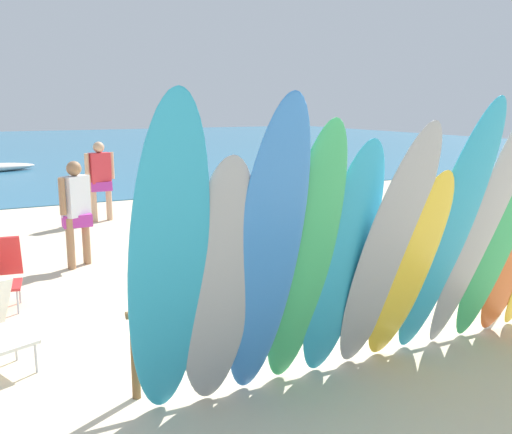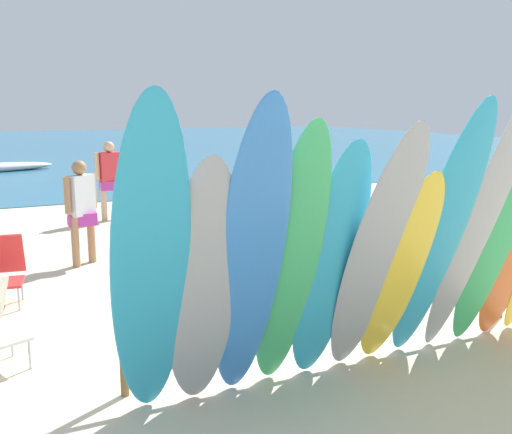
% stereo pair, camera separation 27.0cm
% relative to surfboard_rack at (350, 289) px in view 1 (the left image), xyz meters
% --- Properties ---
extents(ground, '(60.00, 60.00, 0.00)m').
position_rel_surfboard_rack_xyz_m(ground, '(0.00, 14.00, -0.62)').
color(ground, beige).
extents(ocean_water, '(60.00, 40.00, 0.02)m').
position_rel_surfboard_rack_xyz_m(ocean_water, '(0.00, 29.74, -0.61)').
color(ocean_water, teal).
rests_on(ocean_water, ground).
extents(surfboard_rack, '(4.36, 0.07, 0.75)m').
position_rel_surfboard_rack_xyz_m(surfboard_rack, '(0.00, 0.00, 0.00)').
color(surfboard_rack, brown).
rests_on(surfboard_rack, ground).
extents(surfboard_teal_0, '(0.65, 0.99, 2.49)m').
position_rel_surfboard_rack_xyz_m(surfboard_teal_0, '(-2.03, -0.66, 0.63)').
color(surfboard_teal_0, '#289EC6').
rests_on(surfboard_teal_0, ground).
extents(surfboard_grey_1, '(0.61, 0.81, 2.07)m').
position_rel_surfboard_rack_xyz_m(surfboard_grey_1, '(-1.64, -0.61, 0.42)').
color(surfboard_grey_1, '#999EA3').
rests_on(surfboard_grey_1, ground).
extents(surfboard_blue_2, '(0.60, 1.04, 2.48)m').
position_rel_surfboard_rack_xyz_m(surfboard_blue_2, '(-1.29, -0.70, 0.62)').
color(surfboard_blue_2, '#337AD1').
rests_on(surfboard_blue_2, ground).
extents(surfboard_green_3, '(0.55, 0.96, 2.30)m').
position_rel_surfboard_rack_xyz_m(surfboard_green_3, '(-0.92, -0.63, 0.53)').
color(surfboard_green_3, '#38B266').
rests_on(surfboard_green_3, ground).
extents(surfboard_teal_4, '(0.55, 0.79, 2.14)m').
position_rel_surfboard_rack_xyz_m(surfboard_teal_4, '(-0.54, -0.60, 0.45)').
color(surfboard_teal_4, '#289EC6').
rests_on(surfboard_teal_4, ground).
extents(surfboard_grey_5, '(0.57, 1.00, 2.28)m').
position_rel_surfboard_rack_xyz_m(surfboard_grey_5, '(-0.15, -0.69, 0.52)').
color(surfboard_grey_5, '#999EA3').
rests_on(surfboard_grey_5, ground).
extents(surfboard_yellow_6, '(0.55, 0.84, 1.88)m').
position_rel_surfboard_rack_xyz_m(surfboard_yellow_6, '(0.17, -0.61, 0.32)').
color(surfboard_yellow_6, yellow).
rests_on(surfboard_yellow_6, ground).
extents(surfboard_teal_7, '(0.57, 1.10, 2.46)m').
position_rel_surfboard_rack_xyz_m(surfboard_teal_7, '(0.50, -0.71, 0.61)').
color(surfboard_teal_7, '#289EC6').
rests_on(surfboard_teal_7, ground).
extents(surfboard_grey_8, '(0.54, 1.08, 2.62)m').
position_rel_surfboard_rack_xyz_m(surfboard_grey_8, '(0.91, -0.74, 0.69)').
color(surfboard_grey_8, '#999EA3').
rests_on(surfboard_grey_8, ground).
extents(surfboard_green_9, '(0.59, 1.06, 2.75)m').
position_rel_surfboard_rack_xyz_m(surfboard_green_9, '(1.22, -0.73, 0.75)').
color(surfboard_green_9, '#38B266').
rests_on(surfboard_green_9, ground).
extents(beachgoer_near_rack, '(0.50, 0.39, 1.57)m').
position_rel_surfboard_rack_xyz_m(beachgoer_near_rack, '(-1.83, 4.20, 0.29)').
color(beachgoer_near_rack, '#9E704C').
rests_on(beachgoer_near_rack, ground).
extents(beachgoer_photographing, '(0.61, 0.28, 1.63)m').
position_rel_surfboard_rack_xyz_m(beachgoer_photographing, '(-0.80, 7.44, 0.32)').
color(beachgoer_photographing, tan).
rests_on(beachgoer_photographing, ground).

